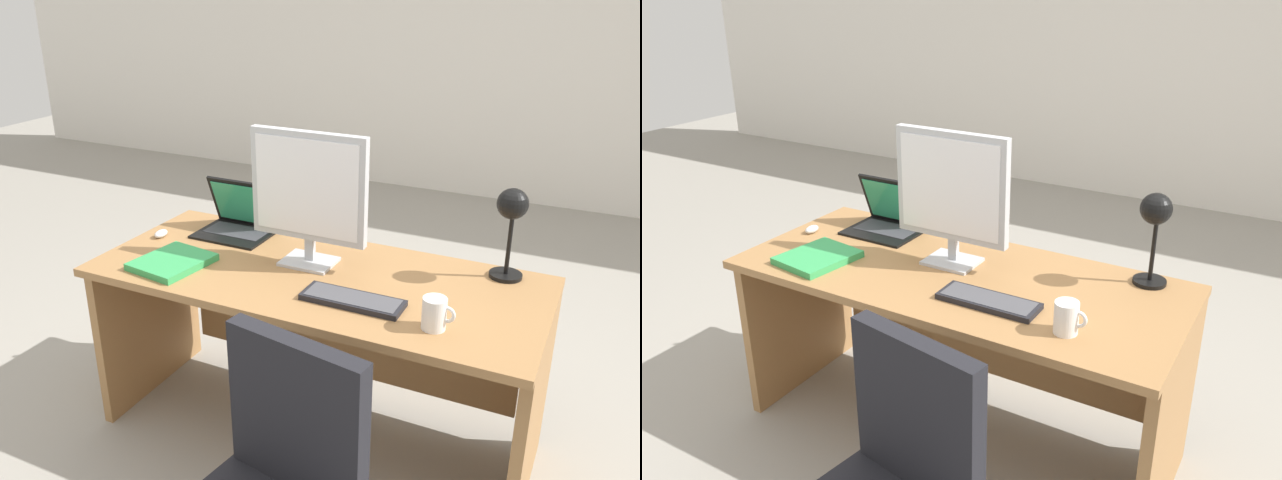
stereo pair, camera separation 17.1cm
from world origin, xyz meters
The scene contains 10 objects.
ground centered at (0.00, 1.50, 0.00)m, with size 12.00×12.00×0.00m, color gray.
back_wall centered at (0.00, 3.42, 1.40)m, with size 10.00×0.10×2.80m, color silver.
desk centered at (0.00, 0.05, 0.51)m, with size 1.69×0.73×0.73m.
monitor centered at (-0.06, 0.07, 1.02)m, with size 0.46×0.16×0.51m.
laptop centered at (-0.48, 0.24, 0.80)m, with size 0.31×0.25×0.23m.
keyboard centered at (0.21, -0.16, 0.74)m, with size 0.35×0.12×0.02m.
mouse centered at (-0.75, 0.04, 0.75)m, with size 0.04×0.07×0.03m.
desk_lamp centered at (0.64, 0.25, 0.98)m, with size 0.12×0.14×0.35m.
book centered at (-0.52, -0.17, 0.75)m, with size 0.27×0.30×0.03m.
coffee_mug centered at (0.51, -0.20, 0.79)m, with size 0.11×0.08×0.11m.
Camera 2 is at (1.11, -1.88, 1.77)m, focal length 36.50 mm.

